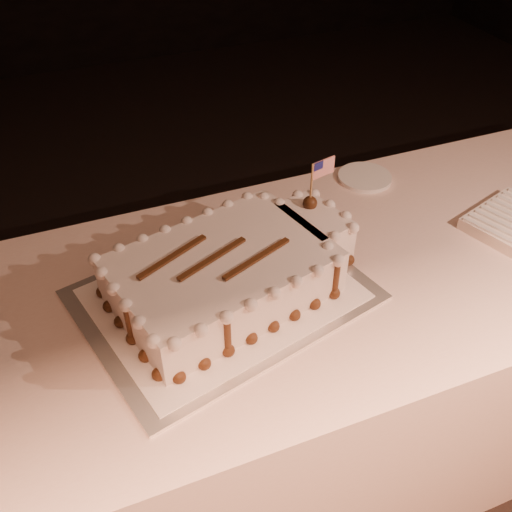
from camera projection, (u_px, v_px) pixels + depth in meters
name	position (u px, v px, depth m)	size (l,w,h in m)	color
banquet_table	(331.00, 363.00, 1.62)	(2.40, 0.80, 0.75)	beige
cake_board	(223.00, 295.00, 1.29)	(0.61, 0.46, 0.01)	white
doily	(223.00, 293.00, 1.29)	(0.55, 0.42, 0.00)	white
sheet_cake	(234.00, 269.00, 1.27)	(0.60, 0.42, 0.23)	white
napkin_stack	(511.00, 221.00, 1.48)	(0.27, 0.23, 0.04)	white
side_plate	(365.00, 177.00, 1.66)	(0.16, 0.16, 0.01)	white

